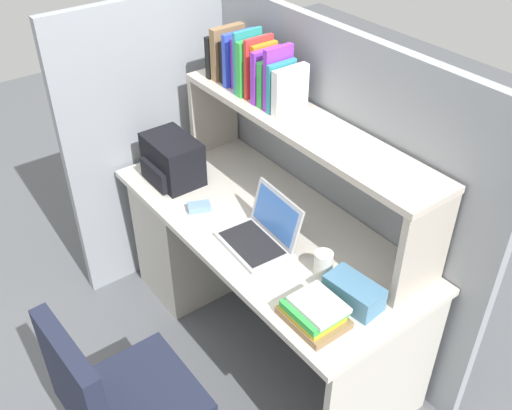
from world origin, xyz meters
name	(u,v)px	position (x,y,z in m)	size (l,w,h in m)	color
ground_plane	(264,332)	(0.00, 0.00, 0.00)	(8.00, 8.00, 0.00)	#595B60
desk	(219,235)	(-0.39, 0.00, 0.40)	(1.60, 0.70, 0.73)	beige
cubicle_partition_rear	(328,186)	(0.00, 0.38, 0.78)	(1.84, 0.05, 1.55)	gray
cubicle_partition_left	(161,142)	(-0.85, -0.05, 0.78)	(0.05, 1.06, 1.55)	gray
overhead_hutch	(302,141)	(0.00, 0.20, 1.08)	(1.44, 0.28, 0.45)	#B3A99C
reference_books_on_shelf	(253,68)	(-0.35, 0.20, 1.30)	(0.54, 0.19, 0.29)	black
laptop	(262,233)	(0.10, -0.10, 0.78)	(0.33, 0.28, 0.22)	#B7BABF
backpack	(172,160)	(-0.56, -0.15, 0.84)	(0.30, 0.23, 0.22)	black
computer_mouse	(199,207)	(-0.26, -0.18, 0.75)	(0.06, 0.10, 0.03)	#7299C6
paper_cup	(324,263)	(0.40, -0.01, 0.78)	(0.08, 0.08, 0.10)	white
tissue_box	(354,293)	(0.60, -0.04, 0.78)	(0.22, 0.12, 0.10)	teal
desk_book_stack	(314,312)	(0.58, -0.22, 0.78)	(0.23, 0.18, 0.10)	olive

